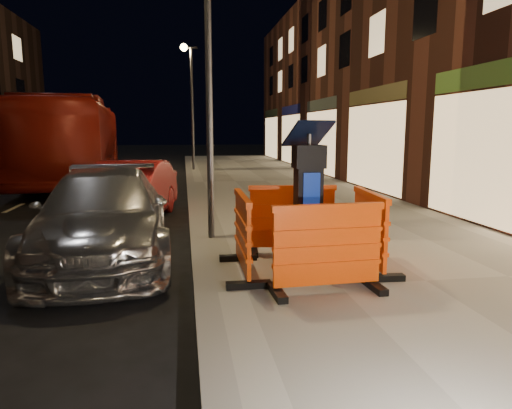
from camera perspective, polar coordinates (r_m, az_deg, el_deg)
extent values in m
plane|color=black|center=(5.97, -6.24, -12.26)|extent=(120.00, 120.00, 0.00)
cube|color=gray|center=(6.76, 20.44, -9.51)|extent=(6.00, 60.00, 0.15)
cube|color=slate|center=(5.94, -6.25, -11.59)|extent=(0.30, 60.00, 0.15)
cube|color=black|center=(6.60, 6.51, 0.38)|extent=(0.67, 0.67, 2.04)
cube|color=#FF4907|center=(5.80, 8.93, -5.49)|extent=(1.49, 0.66, 1.14)
cube|color=#FF4907|center=(7.58, 4.54, -1.87)|extent=(1.51, 0.74, 1.14)
cube|color=#FF4907|center=(6.50, -1.68, -3.75)|extent=(0.61, 1.47, 1.14)
cube|color=#FF4907|center=(6.99, 13.98, -3.09)|extent=(0.71, 1.50, 1.14)
imported|color=#B9B9BE|center=(8.37, -18.17, -6.29)|extent=(2.45, 5.28, 1.49)
imported|color=maroon|center=(11.34, -15.52, -2.11)|extent=(2.25, 4.58, 1.44)
imported|color=maroon|center=(20.57, -21.44, 2.63)|extent=(4.04, 12.45, 3.41)
cylinder|color=#3F3F44|center=(8.61, -5.92, 15.71)|extent=(0.12, 0.12, 6.00)
cylinder|color=#3F3F44|center=(23.57, -7.96, 11.65)|extent=(0.12, 0.12, 6.00)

